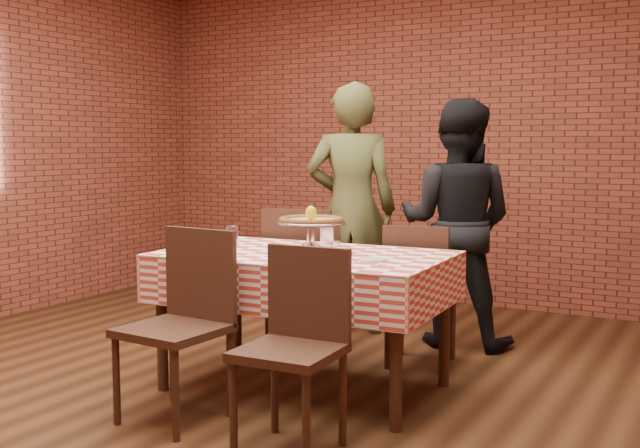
{
  "coord_description": "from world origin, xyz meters",
  "views": [
    {
      "loc": [
        2.29,
        -3.17,
        1.35
      ],
      "look_at": [
        0.24,
        0.5,
        0.91
      ],
      "focal_mm": 43.06,
      "sensor_mm": 36.0,
      "label": 1
    }
  ],
  "objects_px": {
    "chair_near_left": "(173,327)",
    "diner_olive": "(351,209)",
    "table": "(304,322)",
    "pizza": "(311,221)",
    "pizza_stand": "(311,238)",
    "diner_black": "(457,223)",
    "water_glass_left": "(221,240)",
    "chair_far_right": "(421,294)",
    "chair_far_left": "(306,277)",
    "chair_near_right": "(289,353)",
    "condiment_caddy": "(330,236)",
    "water_glass_right": "(232,236)"
  },
  "relations": [
    {
      "from": "chair_near_left",
      "to": "diner_olive",
      "type": "height_order",
      "value": "diner_olive"
    },
    {
      "from": "table",
      "to": "pizza",
      "type": "xyz_separation_m",
      "value": [
        0.04,
        0.0,
        0.56
      ]
    },
    {
      "from": "pizza_stand",
      "to": "diner_black",
      "type": "height_order",
      "value": "diner_black"
    },
    {
      "from": "pizza_stand",
      "to": "water_glass_left",
      "type": "height_order",
      "value": "pizza_stand"
    },
    {
      "from": "chair_far_right",
      "to": "diner_black",
      "type": "height_order",
      "value": "diner_black"
    },
    {
      "from": "chair_far_right",
      "to": "diner_olive",
      "type": "relative_size",
      "value": 0.49
    },
    {
      "from": "chair_near_left",
      "to": "water_glass_left",
      "type": "bearing_deg",
      "value": 107.69
    },
    {
      "from": "pizza",
      "to": "chair_far_left",
      "type": "height_order",
      "value": "pizza"
    },
    {
      "from": "chair_near_right",
      "to": "condiment_caddy",
      "type": "bearing_deg",
      "value": 106.99
    },
    {
      "from": "pizza",
      "to": "diner_olive",
      "type": "xyz_separation_m",
      "value": [
        -0.41,
        1.3,
        -0.05
      ]
    },
    {
      "from": "chair_near_right",
      "to": "chair_far_left",
      "type": "height_order",
      "value": "chair_far_left"
    },
    {
      "from": "chair_far_left",
      "to": "diner_black",
      "type": "bearing_deg",
      "value": -159.91
    },
    {
      "from": "pizza_stand",
      "to": "condiment_caddy",
      "type": "distance_m",
      "value": 0.29
    },
    {
      "from": "diner_olive",
      "to": "pizza",
      "type": "bearing_deg",
      "value": 86.02
    },
    {
      "from": "water_glass_right",
      "to": "chair_far_left",
      "type": "relative_size",
      "value": 0.12
    },
    {
      "from": "condiment_caddy",
      "to": "chair_far_right",
      "type": "distance_m",
      "value": 0.71
    },
    {
      "from": "condiment_caddy",
      "to": "water_glass_left",
      "type": "bearing_deg",
      "value": -129.41
    },
    {
      "from": "table",
      "to": "chair_far_right",
      "type": "distance_m",
      "value": 0.85
    },
    {
      "from": "pizza_stand",
      "to": "condiment_caddy",
      "type": "height_order",
      "value": "pizza_stand"
    },
    {
      "from": "diner_olive",
      "to": "water_glass_left",
      "type": "bearing_deg",
      "value": 65.17
    },
    {
      "from": "water_glass_right",
      "to": "diner_black",
      "type": "bearing_deg",
      "value": 53.25
    },
    {
      "from": "diner_black",
      "to": "chair_far_right",
      "type": "bearing_deg",
      "value": 82.28
    },
    {
      "from": "water_glass_right",
      "to": "diner_black",
      "type": "xyz_separation_m",
      "value": [
        0.94,
        1.25,
        0.01
      ]
    },
    {
      "from": "chair_near_left",
      "to": "diner_black",
      "type": "xyz_separation_m",
      "value": [
        0.71,
        2.05,
        0.36
      ]
    },
    {
      "from": "chair_near_right",
      "to": "chair_far_right",
      "type": "bearing_deg",
      "value": 87.7
    },
    {
      "from": "pizza",
      "to": "chair_near_left",
      "type": "bearing_deg",
      "value": -115.09
    },
    {
      "from": "water_glass_right",
      "to": "chair_far_right",
      "type": "distance_m",
      "value": 1.21
    },
    {
      "from": "table",
      "to": "diner_olive",
      "type": "xyz_separation_m",
      "value": [
        -0.37,
        1.3,
        0.51
      ]
    },
    {
      "from": "water_glass_left",
      "to": "water_glass_right",
      "type": "height_order",
      "value": "same"
    },
    {
      "from": "water_glass_right",
      "to": "chair_near_right",
      "type": "xyz_separation_m",
      "value": [
        0.92,
        -0.86,
        -0.37
      ]
    },
    {
      "from": "chair_far_right",
      "to": "diner_olive",
      "type": "height_order",
      "value": "diner_olive"
    },
    {
      "from": "pizza_stand",
      "to": "pizza",
      "type": "distance_m",
      "value": 0.09
    },
    {
      "from": "water_glass_left",
      "to": "pizza_stand",
      "type": "bearing_deg",
      "value": 16.91
    },
    {
      "from": "water_glass_right",
      "to": "chair_near_right",
      "type": "height_order",
      "value": "chair_near_right"
    },
    {
      "from": "water_glass_left",
      "to": "diner_black",
      "type": "bearing_deg",
      "value": 59.51
    },
    {
      "from": "water_glass_right",
      "to": "diner_olive",
      "type": "distance_m",
      "value": 1.25
    },
    {
      "from": "diner_black",
      "to": "chair_near_right",
      "type": "bearing_deg",
      "value": 84.16
    },
    {
      "from": "chair_near_left",
      "to": "chair_far_right",
      "type": "bearing_deg",
      "value": 68.85
    },
    {
      "from": "diner_black",
      "to": "chair_far_left",
      "type": "bearing_deg",
      "value": 28.24
    },
    {
      "from": "diner_olive",
      "to": "diner_black",
      "type": "distance_m",
      "value": 0.78
    },
    {
      "from": "pizza_stand",
      "to": "diner_black",
      "type": "distance_m",
      "value": 1.36
    },
    {
      "from": "table",
      "to": "chair_near_right",
      "type": "height_order",
      "value": "chair_near_right"
    },
    {
      "from": "condiment_caddy",
      "to": "chair_far_left",
      "type": "height_order",
      "value": "chair_far_left"
    },
    {
      "from": "chair_far_left",
      "to": "chair_far_right",
      "type": "height_order",
      "value": "chair_far_left"
    },
    {
      "from": "diner_olive",
      "to": "chair_far_right",
      "type": "bearing_deg",
      "value": 122.69
    },
    {
      "from": "pizza",
      "to": "water_glass_left",
      "type": "bearing_deg",
      "value": -163.09
    },
    {
      "from": "chair_far_left",
      "to": "diner_olive",
      "type": "height_order",
      "value": "diner_olive"
    },
    {
      "from": "table",
      "to": "diner_black",
      "type": "relative_size",
      "value": 0.93
    },
    {
      "from": "chair_near_right",
      "to": "chair_far_right",
      "type": "distance_m",
      "value": 1.55
    },
    {
      "from": "chair_far_left",
      "to": "chair_near_left",
      "type": "bearing_deg",
      "value": 81.4
    }
  ]
}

